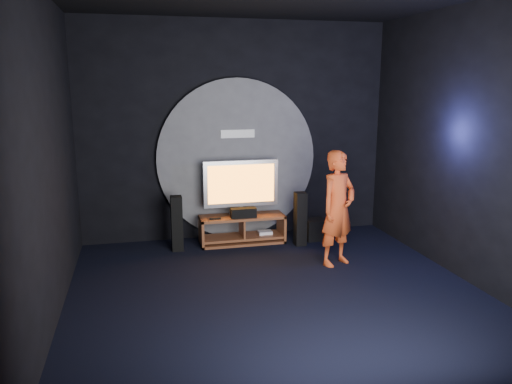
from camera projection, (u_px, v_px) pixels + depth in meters
floor at (277, 294)px, 6.08m from camera, size 5.00×5.00×0.00m
back_wall at (236, 131)px, 8.08m from camera, size 5.00×0.04×3.50m
front_wall at (382, 200)px, 3.33m from camera, size 5.00×0.04×3.50m
left_wall at (46, 159)px, 5.14m from camera, size 0.04×5.00×3.50m
right_wall at (470, 145)px, 6.28m from camera, size 0.04×5.00×3.50m
wall_disc_panel at (237, 159)px, 8.13m from camera, size 2.60×0.11×2.60m
media_console at (243, 231)px, 7.99m from camera, size 1.35×0.45×0.45m
tv at (241, 185)px, 7.89m from camera, size 1.19×0.22×0.88m
center_speaker at (243, 213)px, 7.81m from camera, size 0.40×0.15×0.15m
remote at (215, 219)px, 7.71m from camera, size 0.18×0.05×0.02m
tower_speaker_left at (177, 223)px, 7.58m from camera, size 0.17×0.19×0.85m
tower_speaker_right at (300, 219)px, 7.83m from camera, size 0.17×0.19×0.85m
subwoofer at (315, 229)px, 8.17m from camera, size 0.31×0.31×0.34m
player at (338, 208)px, 6.93m from camera, size 0.70×0.60×1.62m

